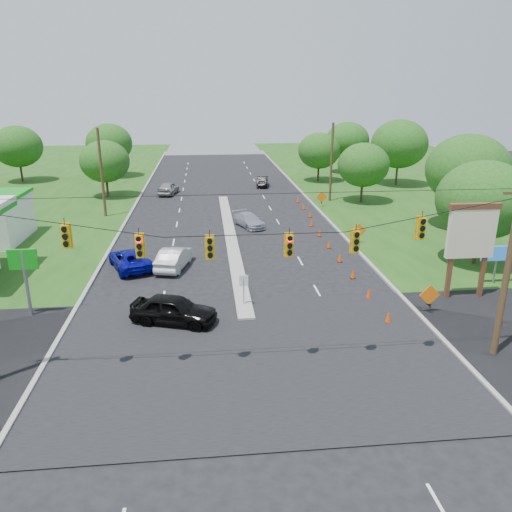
{
  "coord_description": "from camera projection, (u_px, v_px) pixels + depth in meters",
  "views": [
    {
      "loc": [
        -2.12,
        -21.8,
        12.66
      ],
      "look_at": [
        0.88,
        7.31,
        2.8
      ],
      "focal_mm": 35.0,
      "sensor_mm": 36.0,
      "label": 1
    }
  ],
  "objects": [
    {
      "name": "cone_2",
      "position": [
        353.0,
        274.0,
        34.89
      ],
      "size": [
        0.32,
        0.32,
        0.7
      ],
      "primitive_type": "cone",
      "color": "#FA4000",
      "rests_on": "ground"
    },
    {
      "name": "cone_0",
      "position": [
        388.0,
        317.0,
        28.29
      ],
      "size": [
        0.32,
        0.32,
        0.7
      ],
      "primitive_type": "cone",
      "color": "#FA4000",
      "rests_on": "ground"
    },
    {
      "name": "cone_7",
      "position": [
        310.0,
        214.0,
        51.44
      ],
      "size": [
        0.32,
        0.32,
        0.7
      ],
      "primitive_type": "cone",
      "color": "#FA4000",
      "rests_on": "ground"
    },
    {
      "name": "utility_pole_far_right",
      "position": [
        331.0,
        163.0,
        57.57
      ],
      "size": [
        0.28,
        0.28,
        9.0
      ],
      "primitive_type": "cylinder",
      "color": "#422D1C",
      "rests_on": "ground"
    },
    {
      "name": "tree_7",
      "position": [
        483.0,
        200.0,
        36.28
      ],
      "size": [
        6.72,
        6.72,
        7.84
      ],
      "color": "black",
      "rests_on": "ground"
    },
    {
      "name": "tree_6",
      "position": [
        109.0,
        143.0,
        73.51
      ],
      "size": [
        6.72,
        6.72,
        7.84
      ],
      "color": "black",
      "rests_on": "ground"
    },
    {
      "name": "pylon_sign",
      "position": [
        474.0,
        236.0,
        30.75
      ],
      "size": [
        5.9,
        2.3,
        6.12
      ],
      "color": "#59331E",
      "rests_on": "ground"
    },
    {
      "name": "blue_pickup",
      "position": [
        130.0,
        259.0,
        36.72
      ],
      "size": [
        4.05,
        5.65,
        1.43
      ],
      "primitive_type": "imported",
      "rotation": [
        0.0,
        0.0,
        3.51
      ],
      "color": "#07078F",
      "rests_on": "ground"
    },
    {
      "name": "cone_8",
      "position": [
        304.0,
        206.0,
        54.74
      ],
      "size": [
        0.32,
        0.32,
        0.7
      ],
      "primitive_type": "cone",
      "color": "#FA4000",
      "rests_on": "ground"
    },
    {
      "name": "tree_8",
      "position": [
        468.0,
        169.0,
        45.89
      ],
      "size": [
        7.56,
        7.56,
        8.82
      ],
      "color": "black",
      "rests_on": "ground"
    },
    {
      "name": "cone_5",
      "position": [
        320.0,
        233.0,
        44.79
      ],
      "size": [
        0.32,
        0.32,
        0.7
      ],
      "primitive_type": "cone",
      "color": "#FA4000",
      "rests_on": "ground"
    },
    {
      "name": "work_sign_2",
      "position": [
        322.0,
        197.0,
        55.66
      ],
      "size": [
        1.27,
        0.58,
        1.37
      ],
      "color": "black",
      "rests_on": "ground"
    },
    {
      "name": "tree_4",
      "position": [
        17.0,
        146.0,
        69.51
      ],
      "size": [
        6.72,
        6.72,
        7.84
      ],
      "color": "black",
      "rests_on": "ground"
    },
    {
      "name": "silver_car_far",
      "position": [
        249.0,
        220.0,
        47.91
      ],
      "size": [
        3.28,
        4.77,
        1.28
      ],
      "primitive_type": "imported",
      "rotation": [
        0.0,
        0.0,
        0.37
      ],
      "color": "#9294A4",
      "rests_on": "ground"
    },
    {
      "name": "cone_4",
      "position": [
        329.0,
        244.0,
        41.49
      ],
      "size": [
        0.32,
        0.32,
        0.7
      ],
      "primitive_type": "cone",
      "color": "#FA4000",
      "rests_on": "ground"
    },
    {
      "name": "cone_9",
      "position": [
        298.0,
        200.0,
        58.04
      ],
      "size": [
        0.32,
        0.32,
        0.7
      ],
      "primitive_type": "cone",
      "color": "#FA4000",
      "rests_on": "ground"
    },
    {
      "name": "cross_street",
      "position": [
        254.0,
        356.0,
        24.8
      ],
      "size": [
        160.0,
        14.0,
        0.02
      ],
      "primitive_type": "cube",
      "color": "black",
      "rests_on": "ground"
    },
    {
      "name": "work_sign_0",
      "position": [
        430.0,
        296.0,
        29.27
      ],
      "size": [
        1.27,
        0.58,
        1.37
      ],
      "color": "black",
      "rests_on": "ground"
    },
    {
      "name": "white_sedan",
      "position": [
        174.0,
        258.0,
        36.81
      ],
      "size": [
        2.79,
        5.02,
        1.57
      ],
      "primitive_type": "imported",
      "rotation": [
        0.0,
        0.0,
        2.89
      ],
      "color": "#B4B4B4",
      "rests_on": "ground"
    },
    {
      "name": "silver_car_oncoming",
      "position": [
        168.0,
        188.0,
        62.49
      ],
      "size": [
        2.77,
        4.93,
        1.58
      ],
      "primitive_type": "imported",
      "rotation": [
        0.0,
        0.0,
        2.94
      ],
      "color": "gray",
      "rests_on": "ground"
    },
    {
      "name": "cone_6",
      "position": [
        311.0,
        223.0,
        48.09
      ],
      "size": [
        0.32,
        0.32,
        0.7
      ],
      "primitive_type": "cone",
      "color": "#FA4000",
      "rests_on": "ground"
    },
    {
      "name": "dark_car_receding",
      "position": [
        262.0,
        182.0,
        67.54
      ],
      "size": [
        2.0,
        4.21,
        1.33
      ],
      "primitive_type": "imported",
      "rotation": [
        0.0,
        0.0,
        -0.15
      ],
      "color": "black",
      "rests_on": "ground"
    },
    {
      "name": "work_sign_1",
      "position": [
        359.0,
        231.0,
        42.47
      ],
      "size": [
        1.27,
        0.58,
        1.37
      ],
      "color": "black",
      "rests_on": "ground"
    },
    {
      "name": "signal_span",
      "position": [
        254.0,
        270.0,
        22.26
      ],
      "size": [
        25.6,
        0.32,
        9.0
      ],
      "color": "#422D1C",
      "rests_on": "ground"
    },
    {
      "name": "tree_9",
      "position": [
        363.0,
        165.0,
        57.02
      ],
      "size": [
        5.88,
        5.88,
        6.86
      ],
      "color": "black",
      "rests_on": "ground"
    },
    {
      "name": "tree_12",
      "position": [
        319.0,
        151.0,
        70.02
      ],
      "size": [
        5.88,
        5.88,
        6.86
      ],
      "color": "black",
      "rests_on": "ground"
    },
    {
      "name": "utility_pole_far_left",
      "position": [
        102.0,
        173.0,
        50.43
      ],
      "size": [
        0.28,
        0.28,
        9.0
      ],
      "primitive_type": "cylinder",
      "color": "#422D1C",
      "rests_on": "ground"
    },
    {
      "name": "tree_10",
      "position": [
        399.0,
        144.0,
        66.83
      ],
      "size": [
        7.56,
        7.56,
        8.82
      ],
      "color": "black",
      "rests_on": "ground"
    },
    {
      "name": "curb_right",
      "position": [
        319.0,
        211.0,
        54.06
      ],
      "size": [
        0.25,
        110.0,
        0.16
      ],
      "primitive_type": "cube",
      "color": "gray",
      "rests_on": "ground"
    },
    {
      "name": "ground",
      "position": [
        254.0,
        356.0,
        24.8
      ],
      "size": [
        160.0,
        160.0,
        0.0
      ],
      "primitive_type": "plane",
      "color": "black",
      "rests_on": "ground"
    },
    {
      "name": "tree_11",
      "position": [
        347.0,
        141.0,
        77.0
      ],
      "size": [
        6.72,
        6.72,
        7.84
      ],
      "color": "black",
      "rests_on": "ground"
    },
    {
      "name": "cone_1",
      "position": [
        369.0,
        293.0,
        31.59
      ],
      "size": [
        0.32,
        0.32,
        0.7
      ],
      "primitive_type": "cone",
      "color": "#FA4000",
      "rests_on": "ground"
    },
    {
      "name": "median_sign",
      "position": [
        244.0,
        284.0,
        29.99
      ],
      "size": [
        0.55,
        0.06,
        2.05
      ],
      "color": "gray",
      "rests_on": "ground"
    },
    {
      "name": "cone_3",
      "position": [
        340.0,
        258.0,
        38.19
      ],
      "size": [
        0.32,
        0.32,
        0.7
      ],
      "primitive_type": "cone",
      "color": "#FA4000",
      "rests_on": "ground"
    },
    {
      "name": "black_sedan",
      "position": [
        174.0,
        310.0,
        28.07
      ],
      "size": [
        5.24,
        3.4,
        1.66
      ],
      "primitive_type": "imported",
      "rotation": [
        0.0,
        0.0,
        1.25
      ],
      "color": "black",
      "rests_on": "ground"
    },
    {
      "name": "curb_left",
      "position": [
        129.0,
        216.0,
        52.1
      ],
      "size": [
        0.25,
        110.0,
        0.16
      ],
      "primitive_type": "cube",
      "color": "gray",
      "rests_on": "ground"
    },
    {
      "name": "tree_5",
      "position": [
        105.0,
        161.0,
        59.76
      ],
      "size": [
        5.88,
        5.88,
        6.86
      ],
      "color": "black",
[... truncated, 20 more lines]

